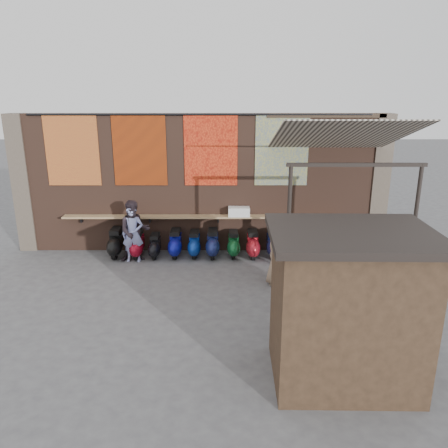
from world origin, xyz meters
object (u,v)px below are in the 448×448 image
Objects in this scene: scooter_stool_9 at (291,243)px; shopper_grey at (409,260)px; scooter_stool_8 at (273,244)px; scooter_stool_5 at (213,243)px; market_stall at (346,310)px; scooter_stool_3 at (175,243)px; scooter_stool_4 at (194,244)px; diner_right at (135,231)px; shopper_tan at (278,253)px; scooter_stool_7 at (253,244)px; scooter_stool_0 at (116,243)px; diner_left at (133,234)px; shelf_box at (239,212)px; scooter_stool_2 at (155,246)px; shopper_navy at (303,246)px; scooter_stool_1 at (138,245)px; scooter_stool_6 at (233,244)px.

shopper_grey reaches higher than scooter_stool_9.
scooter_stool_8 is at bearing 179.09° from scooter_stool_9.
scooter_stool_5 is 0.34× the size of market_stall.
scooter_stool_3 is 1.06× the size of scooter_stool_4.
diner_right is 1.08× the size of shopper_tan.
diner_right reaches higher than scooter_stool_7.
market_stall is at bearing -59.15° from scooter_stool_3.
scooter_stool_8 is (4.51, -0.03, -0.03)m from scooter_stool_0.
diner_left is (-1.68, -0.38, 0.44)m from scooter_stool_4.
scooter_stool_3 is 3.32m from scooter_stool_9.
scooter_stool_9 is 4.44m from diner_right.
shelf_box is 1.59m from scooter_stool_4.
scooter_stool_3 is 0.55m from scooter_stool_4.
shelf_box is at bearing 105.44° from market_stall.
scooter_stool_2 is at bearing -3.60° from scooter_stool_0.
shopper_tan is 3.78m from market_stall.
scooter_stool_4 is at bearing 179.15° from scooter_stool_9.
diner_right is at bearing 131.11° from market_stall.
shelf_box is 0.75× the size of scooter_stool_3.
scooter_stool_0 is 5.32m from shopper_navy.
shopper_tan reaches higher than scooter_stool_7.
shelf_box is 0.74× the size of scooter_stool_5.
market_stall is at bearing -135.06° from shopper_tan.
scooter_stool_8 is 5.67m from market_stall.
scooter_stool_1 is (-2.92, -0.34, -0.88)m from shelf_box.
shelf_box is 0.80× the size of scooter_stool_4.
shopper_tan is (3.80, -1.85, 0.43)m from scooter_stool_1.
scooter_stool_5 is 0.46× the size of shopper_grey.
scooter_stool_2 is 3.91m from scooter_stool_9.
scooter_stool_8 is at bearing -0.40° from scooter_stool_5.
scooter_stool_6 is 1.13m from scooter_stool_8.
scooter_stool_5 is at bearing -0.47° from scooter_stool_0.
scooter_stool_1 reaches higher than scooter_stool_6.
shopper_navy is at bearing 7.84° from shopper_grey.
scooter_stool_0 is at bearing 145.58° from diner_left.
market_stall is (-2.28, -3.00, 0.33)m from shopper_grey.
scooter_stool_8 is (0.97, -0.31, -0.88)m from shelf_box.
scooter_stool_2 is 6.85m from market_stall.
scooter_stool_0 is 3.94m from scooter_stool_7.
scooter_stool_8 is at bearing -8.63° from diner_right.
shelf_box is 2.05m from scooter_stool_3.
scooter_stool_5 is 5.26m from shopper_grey.
shopper_tan is at bearing -68.01° from shelf_box.
shopper_navy is (1.19, -1.30, 0.41)m from scooter_stool_7.
market_stall is (2.27, -5.59, 0.83)m from scooter_stool_5.
scooter_stool_0 is at bearing 133.06° from market_stall.
shelf_box is at bearing 162.03° from scooter_stool_8.
scooter_stool_7 is (0.39, -0.35, -0.87)m from shelf_box.
scooter_stool_5 is at bearing 177.68° from scooter_stool_7.
scooter_stool_9 is at bearing 0.41° from scooter_stool_2.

